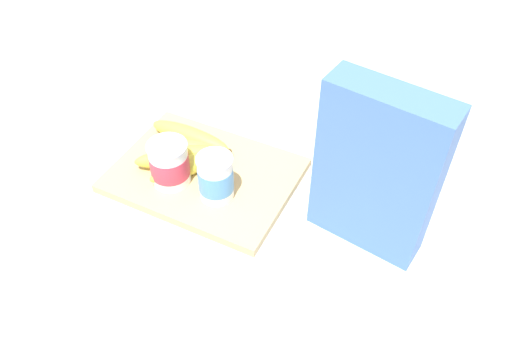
{
  "coord_description": "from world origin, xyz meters",
  "views": [
    {
      "loc": [
        -0.39,
        0.57,
        0.69
      ],
      "look_at": [
        -0.11,
        0.0,
        0.07
      ],
      "focal_mm": 36.06,
      "sensor_mm": 36.0,
      "label": 1
    }
  ],
  "objects_px": {
    "cutting_board": "(205,175)",
    "yogurt_cup_front": "(216,178)",
    "cereal_box": "(376,172)",
    "yogurt_cup_back": "(169,163)",
    "banana_bunch": "(188,150)"
  },
  "relations": [
    {
      "from": "cutting_board",
      "to": "banana_bunch",
      "type": "bearing_deg",
      "value": -22.62
    },
    {
      "from": "yogurt_cup_back",
      "to": "cutting_board",
      "type": "bearing_deg",
      "value": -132.58
    },
    {
      "from": "cutting_board",
      "to": "yogurt_cup_front",
      "type": "xyz_separation_m",
      "value": [
        -0.05,
        0.04,
        0.05
      ]
    },
    {
      "from": "banana_bunch",
      "to": "cutting_board",
      "type": "bearing_deg",
      "value": 157.38
    },
    {
      "from": "yogurt_cup_front",
      "to": "banana_bunch",
      "type": "xyz_separation_m",
      "value": [
        0.1,
        -0.06,
        -0.02
      ]
    },
    {
      "from": "cutting_board",
      "to": "yogurt_cup_back",
      "type": "relative_size",
      "value": 3.88
    },
    {
      "from": "cutting_board",
      "to": "yogurt_cup_front",
      "type": "bearing_deg",
      "value": 140.9
    },
    {
      "from": "cereal_box",
      "to": "yogurt_cup_back",
      "type": "xyz_separation_m",
      "value": [
        0.35,
        0.05,
        -0.09
      ]
    },
    {
      "from": "yogurt_cup_front",
      "to": "yogurt_cup_back",
      "type": "height_order",
      "value": "yogurt_cup_front"
    },
    {
      "from": "cutting_board",
      "to": "yogurt_cup_front",
      "type": "distance_m",
      "value": 0.08
    },
    {
      "from": "yogurt_cup_front",
      "to": "banana_bunch",
      "type": "height_order",
      "value": "yogurt_cup_front"
    },
    {
      "from": "cutting_board",
      "to": "cereal_box",
      "type": "bearing_deg",
      "value": -178.99
    },
    {
      "from": "yogurt_cup_front",
      "to": "cutting_board",
      "type": "bearing_deg",
      "value": -39.1
    },
    {
      "from": "cereal_box",
      "to": "banana_bunch",
      "type": "distance_m",
      "value": 0.37
    },
    {
      "from": "yogurt_cup_back",
      "to": "banana_bunch",
      "type": "height_order",
      "value": "yogurt_cup_back"
    }
  ]
}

